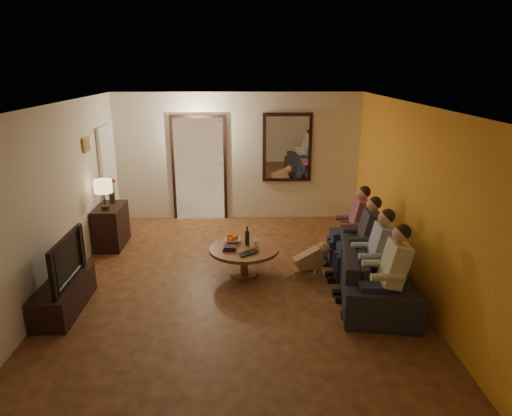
{
  "coord_description": "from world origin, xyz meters",
  "views": [
    {
      "loc": [
        0.14,
        -6.23,
        3.1
      ],
      "look_at": [
        0.3,
        0.3,
        1.05
      ],
      "focal_mm": 32.0,
      "sensor_mm": 36.0,
      "label": 1
    }
  ],
  "objects_px": {
    "laptop": "(251,254)",
    "sofa": "(375,266)",
    "person_c": "(364,242)",
    "person_d": "(355,228)",
    "person_a": "(388,279)",
    "dresser": "(111,226)",
    "person_b": "(375,259)",
    "tv_stand": "(64,296)",
    "table_lamp": "(104,195)",
    "bowl": "(233,240)",
    "wine_bottle": "(247,235)",
    "dog": "(309,259)",
    "coffee_table": "(244,261)",
    "tv": "(59,260)"
  },
  "relations": [
    {
      "from": "sofa",
      "to": "person_d",
      "type": "relative_size",
      "value": 2.02
    },
    {
      "from": "tv",
      "to": "dresser",
      "type": "bearing_deg",
      "value": 0.0
    },
    {
      "from": "laptop",
      "to": "wine_bottle",
      "type": "bearing_deg",
      "value": 57.29
    },
    {
      "from": "person_a",
      "to": "wine_bottle",
      "type": "bearing_deg",
      "value": 138.67
    },
    {
      "from": "person_d",
      "to": "bowl",
      "type": "relative_size",
      "value": 4.63
    },
    {
      "from": "table_lamp",
      "to": "bowl",
      "type": "xyz_separation_m",
      "value": [
        2.19,
        -0.81,
        -0.52
      ]
    },
    {
      "from": "dresser",
      "to": "person_b",
      "type": "distance_m",
      "value": 4.63
    },
    {
      "from": "dresser",
      "to": "tv_stand",
      "type": "distance_m",
      "value": 2.27
    },
    {
      "from": "coffee_table",
      "to": "person_a",
      "type": "bearing_deg",
      "value": -38.6
    },
    {
      "from": "table_lamp",
      "to": "laptop",
      "type": "distance_m",
      "value": 2.85
    },
    {
      "from": "sofa",
      "to": "person_c",
      "type": "bearing_deg",
      "value": 27.83
    },
    {
      "from": "table_lamp",
      "to": "dog",
      "type": "height_order",
      "value": "table_lamp"
    },
    {
      "from": "coffee_table",
      "to": "laptop",
      "type": "relative_size",
      "value": 3.24
    },
    {
      "from": "person_b",
      "to": "coffee_table",
      "type": "height_order",
      "value": "person_b"
    },
    {
      "from": "table_lamp",
      "to": "wine_bottle",
      "type": "bearing_deg",
      "value": -21.13
    },
    {
      "from": "person_c",
      "to": "person_d",
      "type": "distance_m",
      "value": 0.6
    },
    {
      "from": "dresser",
      "to": "sofa",
      "type": "height_order",
      "value": "dresser"
    },
    {
      "from": "sofa",
      "to": "person_b",
      "type": "xyz_separation_m",
      "value": [
        -0.1,
        -0.3,
        0.25
      ]
    },
    {
      "from": "tv",
      "to": "laptop",
      "type": "distance_m",
      "value": 2.58
    },
    {
      "from": "person_c",
      "to": "coffee_table",
      "type": "height_order",
      "value": "person_c"
    },
    {
      "from": "person_c",
      "to": "laptop",
      "type": "bearing_deg",
      "value": -177.77
    },
    {
      "from": "bowl",
      "to": "tv_stand",
      "type": "bearing_deg",
      "value": -150.55
    },
    {
      "from": "person_c",
      "to": "coffee_table",
      "type": "relative_size",
      "value": 1.13
    },
    {
      "from": "tv",
      "to": "dog",
      "type": "xyz_separation_m",
      "value": [
        3.35,
        0.92,
        -0.44
      ]
    },
    {
      "from": "laptop",
      "to": "person_d",
      "type": "bearing_deg",
      "value": -18.52
    },
    {
      "from": "dog",
      "to": "bowl",
      "type": "relative_size",
      "value": 2.16
    },
    {
      "from": "person_a",
      "to": "sofa",
      "type": "bearing_deg",
      "value": 83.66
    },
    {
      "from": "laptop",
      "to": "sofa",
      "type": "bearing_deg",
      "value": -47.75
    },
    {
      "from": "laptop",
      "to": "dresser",
      "type": "bearing_deg",
      "value": 107.91
    },
    {
      "from": "tv_stand",
      "to": "person_a",
      "type": "bearing_deg",
      "value": -5.54
    },
    {
      "from": "tv_stand",
      "to": "coffee_table",
      "type": "xyz_separation_m",
      "value": [
        2.37,
        1.01,
        0.02
      ]
    },
    {
      "from": "tv",
      "to": "coffee_table",
      "type": "height_order",
      "value": "tv"
    },
    {
      "from": "person_a",
      "to": "dresser",
      "type": "bearing_deg",
      "value": 147.18
    },
    {
      "from": "dresser",
      "to": "person_c",
      "type": "distance_m",
      "value": 4.4
    },
    {
      "from": "person_c",
      "to": "laptop",
      "type": "xyz_separation_m",
      "value": [
        -1.67,
        -0.07,
        -0.14
      ]
    },
    {
      "from": "person_c",
      "to": "wine_bottle",
      "type": "xyz_separation_m",
      "value": [
        -1.72,
        0.31,
        0.01
      ]
    },
    {
      "from": "tv",
      "to": "laptop",
      "type": "height_order",
      "value": "tv"
    },
    {
      "from": "sofa",
      "to": "coffee_table",
      "type": "xyz_separation_m",
      "value": [
        -1.87,
        0.51,
        -0.13
      ]
    },
    {
      "from": "person_a",
      "to": "coffee_table",
      "type": "xyz_separation_m",
      "value": [
        -1.77,
        1.41,
        -0.38
      ]
    },
    {
      "from": "bowl",
      "to": "person_d",
      "type": "bearing_deg",
      "value": 4.83
    },
    {
      "from": "person_b",
      "to": "dresser",
      "type": "bearing_deg",
      "value": 153.44
    },
    {
      "from": "tv",
      "to": "person_b",
      "type": "xyz_separation_m",
      "value": [
        4.14,
        0.2,
        -0.12
      ]
    },
    {
      "from": "dresser",
      "to": "person_a",
      "type": "bearing_deg",
      "value": -32.82
    },
    {
      "from": "person_a",
      "to": "person_b",
      "type": "xyz_separation_m",
      "value": [
        0.0,
        0.6,
        0.0
      ]
    },
    {
      "from": "laptop",
      "to": "table_lamp",
      "type": "bearing_deg",
      "value": 111.75
    },
    {
      "from": "dog",
      "to": "tv_stand",
      "type": "bearing_deg",
      "value": -175.92
    },
    {
      "from": "person_b",
      "to": "dog",
      "type": "relative_size",
      "value": 2.14
    },
    {
      "from": "person_b",
      "to": "wine_bottle",
      "type": "xyz_separation_m",
      "value": [
        -1.72,
        0.91,
        0.01
      ]
    },
    {
      "from": "tv",
      "to": "sofa",
      "type": "distance_m",
      "value": 4.28
    },
    {
      "from": "person_b",
      "to": "person_d",
      "type": "xyz_separation_m",
      "value": [
        0.0,
        1.2,
        0.0
      ]
    }
  ]
}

